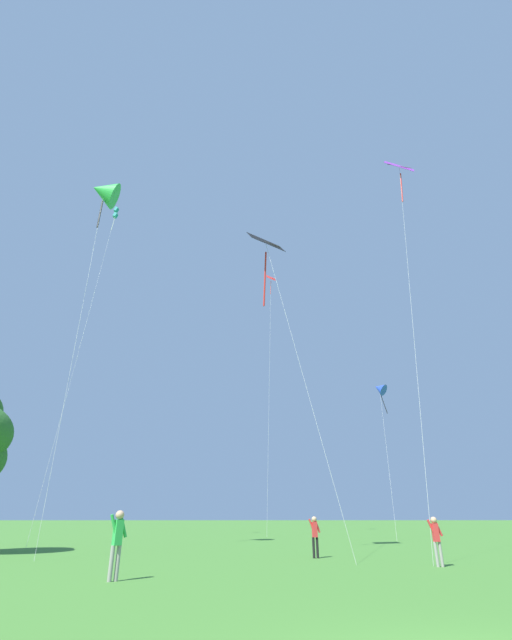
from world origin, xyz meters
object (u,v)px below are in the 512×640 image
Objects in this scene: kite_purple_streamer at (400,177)px; kite_red_high at (271,291)px; person_child_small at (315,533)px; kite_teal_box at (115,217)px; person_in_blue_jacket at (436,536)px; kite_black_large at (266,257)px; kite_blue_delta at (380,389)px; person_with_spool at (117,538)px; kite_green_small at (104,192)px.

kite_red_high is at bearing 107.24° from kite_purple_streamer.
kite_purple_streamer is (7.85, -25.31, -4.22)m from kite_red_high.
kite_red_high is 38.58m from person_child_small.
person_child_small is (16.38, -14.79, -27.86)m from kite_teal_box.
kite_teal_box is 18.45× the size of person_child_small.
person_in_blue_jacket is (20.28, -18.37, -27.86)m from kite_teal_box.
kite_black_large is at bearing -93.50° from kite_red_high.
person_child_small is (-9.56, -19.74, -11.79)m from kite_blue_delta.
person_with_spool is at bearing -100.16° from kite_red_high.
kite_red_high is 16.88× the size of person_with_spool.
kite_purple_streamer is at bearing 34.84° from person_with_spool.
person_child_small is 1.01× the size of person_in_blue_jacket.
kite_green_small is 14.27× the size of person_child_small.
kite_red_high is at bearing 39.36° from kite_teal_box.
person_child_small is at bearing 47.42° from person_with_spool.
kite_purple_streamer is at bearing 19.48° from person_child_small.
person_child_small is (6.60, 7.18, -0.10)m from person_with_spool.
kite_green_small is at bearing -117.07° from kite_red_high.
person_child_small is (1.91, -1.63, -15.04)m from kite_black_large.
kite_red_high is at bearing 62.93° from kite_green_small.
kite_green_small is 24.98m from person_child_small.
person_with_spool is at bearing -66.00° from kite_teal_box.
kite_green_small is 0.92× the size of kite_purple_streamer.
kite_black_large is 11.03× the size of person_in_blue_jacket.
person_with_spool is at bearing -120.97° from kite_blue_delta.
kite_blue_delta reaches higher than person_child_small.
person_child_small is 5.29m from person_in_blue_jacket.
kite_purple_streamer is at bearing -26.86° from kite_teal_box.
kite_red_high is 1.19× the size of kite_purple_streamer.
kite_green_small is 13.89m from kite_teal_box.
kite_blue_delta is 30.91m from kite_teal_box.
kite_black_large reaches higher than person_with_spool.
person_with_spool reaches higher than person_in_blue_jacket.
person_with_spool is 11.10m from person_in_blue_jacket.
person_in_blue_jacket is (-3.66, -6.25, -22.33)m from kite_purple_streamer.
kite_teal_box is at bearing 137.83° from person_in_blue_jacket.
kite_green_small is 27.86m from person_in_blue_jacket.
kite_green_small is at bearing 172.24° from kite_black_large.
kite_green_small is at bearing -143.65° from kite_blue_delta.
person_with_spool is at bearing -161.04° from person_in_blue_jacket.
kite_green_small reaches higher than kite_blue_delta.
kite_purple_streamer reaches higher than person_with_spool.
kite_green_small is at bearing 178.69° from kite_purple_streamer.
kite_green_small is 14.34× the size of person_in_blue_jacket.
person_in_blue_jacket is at bearing -42.17° from kite_teal_box.
person_in_blue_jacket is (10.50, 3.61, -0.10)m from person_with_spool.
person_with_spool is at bearing -58.22° from kite_green_small.
kite_blue_delta is at bearing 83.31° from kite_purple_streamer.
kite_black_large is 0.70× the size of kite_purple_streamer.
kite_purple_streamer is at bearing -72.76° from kite_red_high.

